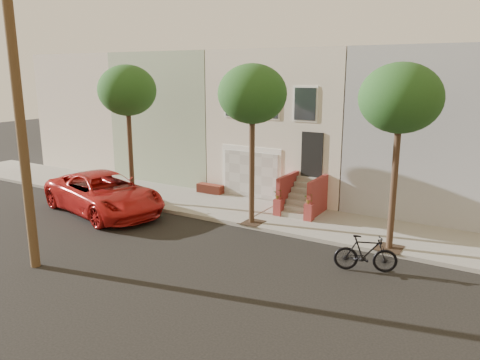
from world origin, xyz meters
The scene contains 9 objects.
ground centered at (0.00, 0.00, 0.00)m, with size 90.00×90.00×0.00m, color black.
sidewalk centered at (0.00, 5.35, 0.07)m, with size 40.00×3.70×0.15m, color gray.
house_row centered at (0.00, 11.19, 3.64)m, with size 33.10×11.70×7.00m.
tree_left centered at (-5.50, 3.90, 5.26)m, with size 2.70×2.57×6.30m.
tree_mid centered at (1.00, 3.90, 5.26)m, with size 2.70×2.57×6.30m.
tree_right centered at (6.50, 3.90, 5.26)m, with size 2.70×2.57×6.30m.
utility_pole centered at (8.00, -3.20, 5.19)m, with size 23.60×1.22×10.00m.
pickup_truck centered at (-5.52, 2.13, 0.89)m, with size 2.95×6.39×1.78m, color red.
motorcycle centered at (6.23, 1.91, 0.59)m, with size 0.55×1.95×1.17m, color black.
Camera 1 is at (9.87, -11.81, 6.15)m, focal length 34.83 mm.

